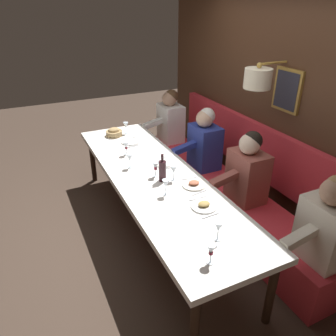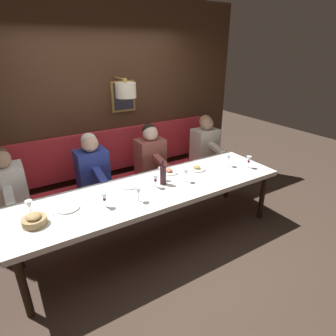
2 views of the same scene
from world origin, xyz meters
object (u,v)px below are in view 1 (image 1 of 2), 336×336
diner_far (170,118)px  wine_glass_0 (166,184)px  wine_glass_3 (174,170)px  wine_glass_7 (130,158)px  wine_glass_2 (155,166)px  wine_glass_5 (218,227)px  bread_bowl (114,132)px  dining_table (155,180)px  wine_glass_4 (126,146)px  diner_near (247,169)px  diner_nearest (327,223)px  wine_glass_6 (126,126)px  diner_middle (204,141)px  wine_glass_1 (211,250)px  wine_bottle (162,171)px

diner_far → wine_glass_0: diner_far is taller
wine_glass_3 → wine_glass_7: bearing=124.1°
wine_glass_2 → wine_glass_5: bearing=-88.6°
wine_glass_0 → bread_bowl: bearing=89.8°
wine_glass_5 → wine_glass_7: size_ratio=1.00×
dining_table → wine_glass_2: size_ratio=19.53×
wine_glass_4 → wine_glass_7: bearing=-102.5°
diner_near → wine_glass_2: size_ratio=4.82×
wine_glass_0 → diner_nearest: bearing=-48.1°
wine_glass_2 → wine_glass_4: 0.66m
wine_glass_6 → diner_far: bearing=11.4°
diner_far → wine_glass_7: (-1.06, -1.16, 0.04)m
diner_near → wine_glass_5: 1.13m
diner_middle → diner_far: (0.00, 1.00, 0.00)m
wine_glass_6 → diner_middle: bearing=-48.2°
diner_middle → wine_glass_3: size_ratio=4.82×
diner_nearest → wine_glass_0: 1.41m
dining_table → wine_glass_0: (-0.06, -0.40, 0.17)m
diner_nearest → diner_far: 2.91m
wine_glass_1 → wine_glass_5: bearing=45.8°
wine_glass_0 → wine_glass_2: 0.39m
wine_glass_3 → dining_table: bearing=128.2°
diner_near → wine_glass_4: 1.45m
diner_far → wine_bottle: size_ratio=2.64×
wine_glass_6 → wine_bottle: bearing=-93.8°
wine_glass_4 → wine_glass_7: 0.35m
diner_far → wine_glass_5: bearing=-108.0°
diner_near → diner_nearest: bearing=-90.0°
wine_glass_5 → bread_bowl: size_ratio=0.75×
wine_glass_5 → diner_near: bearing=41.0°
dining_table → wine_glass_1: 1.38m
dining_table → wine_glass_6: wine_glass_6 is taller
diner_nearest → wine_glass_6: diner_nearest is taller
wine_bottle → wine_glass_6: bearing=86.2°
wine_glass_2 → dining_table: bearing=83.2°
wine_glass_3 → bread_bowl: size_ratio=0.75×
wine_glass_0 → wine_glass_4: 1.04m
wine_glass_1 → wine_glass_5: same height
wine_glass_5 → wine_bottle: bearing=90.0°
diner_nearest → wine_glass_7: 2.04m
wine_glass_2 → wine_glass_0: bearing=-98.7°
diner_far → wine_glass_0: size_ratio=4.82×
diner_nearest → diner_near: 1.03m
wine_glass_4 → wine_glass_2: bearing=-81.1°
wine_glass_3 → wine_glass_0: bearing=-130.8°
diner_middle → wine_glass_5: (-0.86, -1.62, 0.04)m
wine_glass_0 → wine_glass_2: same height
diner_far → wine_glass_0: bearing=-116.9°
dining_table → wine_glass_1: wine_glass_1 is taller
diner_far → wine_glass_3: (-0.75, -1.63, 0.04)m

